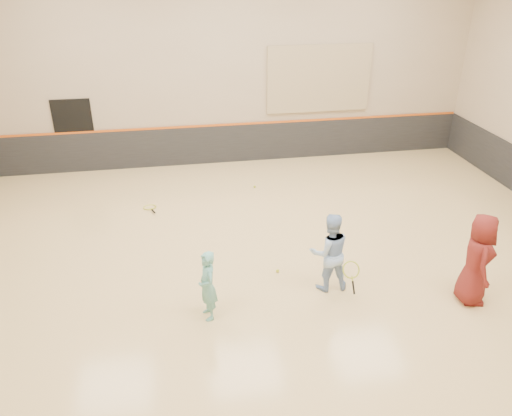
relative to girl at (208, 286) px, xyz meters
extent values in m
cube|color=#D9B16F|center=(1.30, 1.48, -0.77)|extent=(15.00, 12.00, 0.20)
cube|color=tan|center=(1.30, 7.49, 2.33)|extent=(15.00, 0.02, 6.00)
cube|color=tan|center=(1.30, -4.53, 2.33)|extent=(15.00, 0.02, 6.00)
cube|color=#232326|center=(1.30, 7.45, -0.07)|extent=(14.90, 0.04, 1.20)
cube|color=#D85914|center=(1.30, 7.44, 0.55)|extent=(14.90, 0.03, 0.06)
cube|color=tan|center=(4.10, 7.43, 1.83)|extent=(3.20, 0.08, 2.00)
cube|color=black|center=(-3.20, 7.46, 0.43)|extent=(1.10, 0.05, 2.20)
imported|color=#68B4AE|center=(0.00, 0.00, 0.00)|extent=(0.41, 0.54, 1.34)
imported|color=#99BBEC|center=(2.36, 0.49, 0.13)|extent=(0.79, 0.62, 1.60)
imported|color=maroon|center=(4.89, -0.35, 0.23)|extent=(0.79, 1.00, 1.79)
sphere|color=gold|center=(1.52, 1.16, -0.63)|extent=(0.07, 0.07, 0.07)
sphere|color=gold|center=(5.05, -0.43, 0.48)|extent=(0.07, 0.07, 0.07)
sphere|color=#B5C82E|center=(1.76, 5.36, -0.63)|extent=(0.07, 0.07, 0.07)
camera|label=1|loc=(-0.40, -7.19, 5.16)|focal=35.00mm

